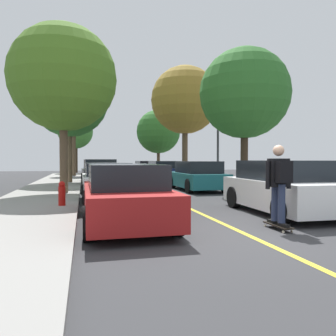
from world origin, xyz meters
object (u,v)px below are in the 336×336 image
object	(u,v)px
parked_car_right_near	(197,176)
street_tree_right_nearest	(245,94)
streetlamp	(218,122)
parked_car_left_nearest	(124,194)
fire_hydrant	(62,193)
parked_car_right_far	(164,171)
skateboarder	(279,180)
parked_car_right_farthest	(147,169)
parked_car_left_near	(107,180)
parked_car_right_nearest	(283,188)
street_tree_left_nearest	(63,78)
street_tree_right_near	(185,100)
street_tree_left_farthest	(75,132)
parked_car_left_far	(99,172)
street_tree_left_far	(74,118)
parked_car_left_farthest	(96,170)
street_tree_right_far	(158,132)
street_tree_left_near	(70,98)
skateboard	(278,225)

from	to	relation	value
parked_car_right_near	street_tree_right_nearest	bearing A→B (deg)	-42.63
parked_car_right_near	streetlamp	size ratio (longest dim) A/B	0.72
parked_car_left_nearest	fire_hydrant	xyz separation A→B (m)	(-1.50, 2.44, -0.18)
parked_car_right_far	skateboarder	world-z (taller)	skateboarder
parked_car_left_nearest	parked_car_right_farthest	distance (m)	21.09
parked_car_left_near	skateboarder	xyz separation A→B (m)	(3.03, -7.03, 0.38)
parked_car_right_nearest	parked_car_left_nearest	bearing A→B (deg)	-174.85
parked_car_right_far	street_tree_left_nearest	bearing A→B (deg)	-127.48
street_tree_right_nearest	streetlamp	distance (m)	3.36
parked_car_right_far	street_tree_right_near	world-z (taller)	street_tree_right_near
parked_car_right_nearest	street_tree_left_farthest	size ratio (longest dim) A/B	0.69
skateboarder	parked_car_right_far	bearing A→B (deg)	85.23
street_tree_right_nearest	skateboarder	xyz separation A→B (m)	(-2.98, -7.46, -3.33)
parked_car_right_near	fire_hydrant	world-z (taller)	parked_car_right_near
parked_car_left_far	street_tree_left_far	xyz separation A→B (m)	(-1.66, 8.91, 4.21)
fire_hydrant	parked_car_right_near	bearing A→B (deg)	40.88
parked_car_left_farthest	parked_car_right_near	xyz separation A→B (m)	(4.35, -11.05, 0.03)
street_tree_left_nearest	street_tree_left_far	bearing A→B (deg)	90.00
parked_car_left_farthest	street_tree_left_far	world-z (taller)	street_tree_left_far
street_tree_right_nearest	street_tree_right_far	bearing A→B (deg)	90.00
parked_car_right_nearest	skateboarder	bearing A→B (deg)	-125.06
fire_hydrant	street_tree_left_near	bearing A→B (deg)	90.86
parked_car_left_nearest	fire_hydrant	world-z (taller)	parked_car_left_nearest
parked_car_left_far	streetlamp	distance (m)	7.42
street_tree_right_nearest	street_tree_left_near	bearing A→B (deg)	137.03
parked_car_right_nearest	street_tree_left_farthest	distance (m)	28.23
parked_car_left_far	parked_car_right_near	world-z (taller)	parked_car_left_far
streetlamp	parked_car_left_near	bearing A→B (deg)	-148.96
parked_car_left_farthest	parked_car_right_nearest	world-z (taller)	parked_car_right_nearest
street_tree_left_far	street_tree_right_near	distance (m)	10.00
parked_car_right_near	street_tree_left_nearest	xyz separation A→B (m)	(-6.01, -1.02, 4.04)
fire_hydrant	street_tree_left_nearest	bearing A→B (deg)	92.28
skateboard	parked_car_left_nearest	bearing A→B (deg)	154.41
parked_car_left_near	streetlamp	bearing A→B (deg)	31.04
parked_car_right_nearest	skateboard	world-z (taller)	parked_car_right_nearest
street_tree_left_farthest	skateboard	world-z (taller)	street_tree_left_farthest
parked_car_left_far	street_tree_left_far	distance (m)	9.99
parked_car_left_far	streetlamp	world-z (taller)	streetlamp
parked_car_left_nearest	street_tree_right_near	bearing A→B (deg)	68.14
skateboarder	street_tree_right_near	bearing A→B (deg)	79.75
street_tree_left_far	skateboard	size ratio (longest dim) A/B	7.57
parked_car_left_near	parked_car_left_farthest	size ratio (longest dim) A/B	1.01
parked_car_left_nearest	street_tree_left_nearest	bearing A→B (deg)	104.37
parked_car_left_near	fire_hydrant	xyz separation A→B (m)	(-1.50, -3.09, -0.18)
parked_car_left_nearest	street_tree_right_near	world-z (taller)	street_tree_right_near
street_tree_right_near	streetlamp	distance (m)	6.16
parked_car_right_near	streetlamp	xyz separation A→B (m)	(1.75, 1.70, 2.78)
street_tree_left_far	skateboard	world-z (taller)	street_tree_left_far
street_tree_right_nearest	streetlamp	bearing A→B (deg)	88.42
street_tree_left_near	streetlamp	world-z (taller)	street_tree_left_near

